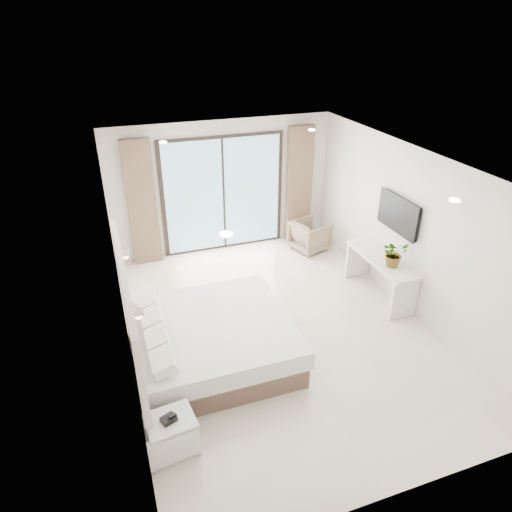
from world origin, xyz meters
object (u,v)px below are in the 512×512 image
(armchair, at_px, (310,234))
(console_desk, at_px, (381,268))
(bed, at_px, (211,341))
(nightstand, at_px, (172,435))

(armchair, bearing_deg, console_desk, 174.09)
(bed, distance_m, nightstand, 1.62)
(nightstand, xyz_separation_m, console_desk, (4.05, 2.06, 0.32))
(console_desk, bearing_deg, bed, -168.37)
(bed, bearing_deg, console_desk, 11.63)
(bed, distance_m, console_desk, 3.31)
(nightstand, distance_m, armchair, 5.53)
(nightstand, relative_size, armchair, 0.84)
(nightstand, distance_m, console_desk, 4.56)
(nightstand, height_order, armchair, armchair)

